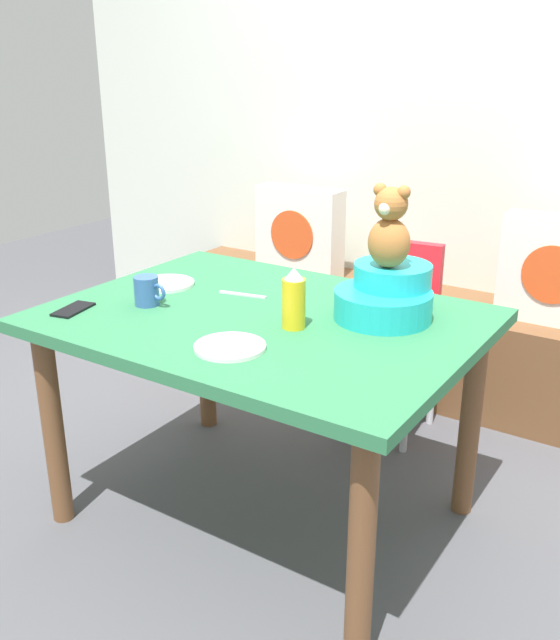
{
  "coord_description": "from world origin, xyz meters",
  "views": [
    {
      "loc": [
        1.18,
        -1.7,
        1.5
      ],
      "look_at": [
        0.0,
        0.1,
        0.69
      ],
      "focal_mm": 39.6,
      "sensor_mm": 36.0,
      "label": 1
    }
  ],
  "objects_px": {
    "pillow_floral_left": "(299,232)",
    "pillow_floral_right": "(556,271)",
    "book_stack": "(391,282)",
    "ketchup_bottle": "(294,300)",
    "teddy_bear": "(390,229)",
    "dinner_plate_far": "(166,284)",
    "coffee_mug": "(147,291)",
    "cell_phone": "(73,309)",
    "infant_seat_teal": "(386,295)",
    "dining_table": "(263,343)",
    "highchair": "(394,313)",
    "dinner_plate_near": "(230,347)"
  },
  "relations": [
    {
      "from": "teddy_bear",
      "to": "cell_phone",
      "type": "relative_size",
      "value": 1.74
    },
    {
      "from": "highchair",
      "to": "infant_seat_teal",
      "type": "relative_size",
      "value": 2.39
    },
    {
      "from": "infant_seat_teal",
      "to": "dinner_plate_far",
      "type": "bearing_deg",
      "value": -170.57
    },
    {
      "from": "dinner_plate_near",
      "to": "coffee_mug",
      "type": "bearing_deg",
      "value": 161.51
    },
    {
      "from": "teddy_bear",
      "to": "dinner_plate_far",
      "type": "relative_size",
      "value": 1.25
    },
    {
      "from": "pillow_floral_right",
      "to": "book_stack",
      "type": "distance_m",
      "value": 0.76
    },
    {
      "from": "dinner_plate_near",
      "to": "cell_phone",
      "type": "bearing_deg",
      "value": -177.82
    },
    {
      "from": "dining_table",
      "to": "pillow_floral_left",
      "type": "bearing_deg",
      "value": 116.89
    },
    {
      "from": "highchair",
      "to": "cell_phone",
      "type": "relative_size",
      "value": 5.49
    },
    {
      "from": "infant_seat_teal",
      "to": "dinner_plate_near",
      "type": "distance_m",
      "value": 0.53
    },
    {
      "from": "pillow_floral_right",
      "to": "cell_phone",
      "type": "height_order",
      "value": "pillow_floral_right"
    },
    {
      "from": "cell_phone",
      "to": "highchair",
      "type": "bearing_deg",
      "value": 48.9
    },
    {
      "from": "pillow_floral_left",
      "to": "dinner_plate_far",
      "type": "bearing_deg",
      "value": -82.03
    },
    {
      "from": "dining_table",
      "to": "dinner_plate_far",
      "type": "relative_size",
      "value": 6.57
    },
    {
      "from": "book_stack",
      "to": "coffee_mug",
      "type": "relative_size",
      "value": 1.67
    },
    {
      "from": "book_stack",
      "to": "ketchup_bottle",
      "type": "distance_m",
      "value": 1.35
    },
    {
      "from": "teddy_bear",
      "to": "cell_phone",
      "type": "xyz_separation_m",
      "value": [
        -0.85,
        -0.49,
        -0.27
      ]
    },
    {
      "from": "coffee_mug",
      "to": "cell_phone",
      "type": "xyz_separation_m",
      "value": [
        -0.16,
        -0.17,
        -0.04
      ]
    },
    {
      "from": "pillow_floral_right",
      "to": "coffee_mug",
      "type": "relative_size",
      "value": 3.67
    },
    {
      "from": "pillow_floral_left",
      "to": "coffee_mug",
      "type": "relative_size",
      "value": 3.67
    },
    {
      "from": "dinner_plate_near",
      "to": "cell_phone",
      "type": "xyz_separation_m",
      "value": [
        -0.61,
        -0.02,
        -0.0
      ]
    },
    {
      "from": "highchair",
      "to": "ketchup_bottle",
      "type": "xyz_separation_m",
      "value": [
        0.05,
        -0.85,
        0.31
      ]
    },
    {
      "from": "pillow_floral_left",
      "to": "cell_phone",
      "type": "distance_m",
      "value": 1.52
    },
    {
      "from": "pillow_floral_left",
      "to": "highchair",
      "type": "relative_size",
      "value": 0.56
    },
    {
      "from": "ketchup_bottle",
      "to": "dinner_plate_far",
      "type": "relative_size",
      "value": 0.92
    },
    {
      "from": "pillow_floral_left",
      "to": "dining_table",
      "type": "distance_m",
      "value": 1.37
    },
    {
      "from": "highchair",
      "to": "cell_phone",
      "type": "distance_m",
      "value": 1.28
    },
    {
      "from": "pillow_floral_right",
      "to": "teddy_bear",
      "type": "xyz_separation_m",
      "value": [
        -0.28,
        -1.03,
        0.34
      ]
    },
    {
      "from": "coffee_mug",
      "to": "dinner_plate_far",
      "type": "bearing_deg",
      "value": 116.19
    },
    {
      "from": "pillow_floral_left",
      "to": "infant_seat_teal",
      "type": "bearing_deg",
      "value": -47.32
    },
    {
      "from": "dining_table",
      "to": "pillow_floral_right",
      "type": "bearing_deg",
      "value": 63.34
    },
    {
      "from": "pillow_floral_right",
      "to": "dinner_plate_near",
      "type": "bearing_deg",
      "value": -109.48
    },
    {
      "from": "cell_phone",
      "to": "ketchup_bottle",
      "type": "bearing_deg",
      "value": 9.3
    },
    {
      "from": "dining_table",
      "to": "dinner_plate_near",
      "type": "height_order",
      "value": "dinner_plate_near"
    },
    {
      "from": "pillow_floral_right",
      "to": "ketchup_bottle",
      "type": "relative_size",
      "value": 2.38
    },
    {
      "from": "dinner_plate_near",
      "to": "dinner_plate_far",
      "type": "height_order",
      "value": "same"
    },
    {
      "from": "pillow_floral_left",
      "to": "pillow_floral_right",
      "type": "relative_size",
      "value": 1.0
    },
    {
      "from": "dinner_plate_far",
      "to": "coffee_mug",
      "type": "bearing_deg",
      "value": -63.81
    },
    {
      "from": "pillow_floral_left",
      "to": "dining_table",
      "type": "relative_size",
      "value": 0.33
    },
    {
      "from": "coffee_mug",
      "to": "dinner_plate_far",
      "type": "xyz_separation_m",
      "value": [
        -0.09,
        0.19,
        -0.04
      ]
    },
    {
      "from": "highchair",
      "to": "dinner_plate_far",
      "type": "relative_size",
      "value": 3.95
    },
    {
      "from": "book_stack",
      "to": "ketchup_bottle",
      "type": "relative_size",
      "value": 1.08
    },
    {
      "from": "highchair",
      "to": "ketchup_bottle",
      "type": "bearing_deg",
      "value": -86.7
    },
    {
      "from": "infant_seat_teal",
      "to": "cell_phone",
      "type": "bearing_deg",
      "value": -150.02
    },
    {
      "from": "teddy_bear",
      "to": "coffee_mug",
      "type": "distance_m",
      "value": 0.8
    },
    {
      "from": "dining_table",
      "to": "book_stack",
      "type": "bearing_deg",
      "value": 95.67
    },
    {
      "from": "book_stack",
      "to": "dinner_plate_near",
      "type": "relative_size",
      "value": 1.0
    },
    {
      "from": "highchair",
      "to": "teddy_bear",
      "type": "relative_size",
      "value": 3.16
    },
    {
      "from": "highchair",
      "to": "dinner_plate_near",
      "type": "distance_m",
      "value": 1.1
    },
    {
      "from": "coffee_mug",
      "to": "dinner_plate_near",
      "type": "height_order",
      "value": "coffee_mug"
    }
  ]
}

